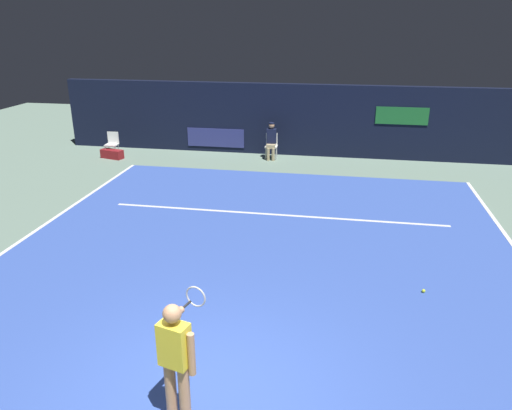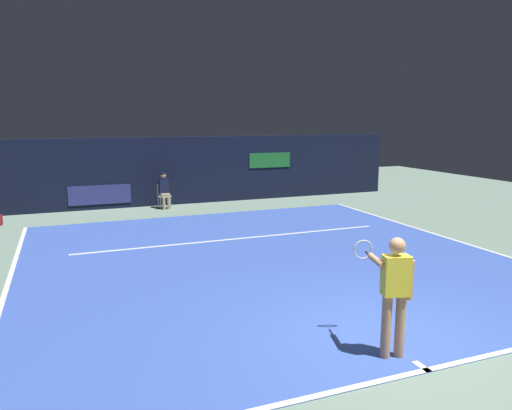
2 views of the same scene
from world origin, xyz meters
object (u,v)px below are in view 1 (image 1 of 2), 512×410
Objects in this scene: tennis_ball at (424,291)px; equipment_bag at (112,154)px; courtside_chair_near at (112,143)px; tennis_player at (176,358)px; line_judge_on_chair at (271,140)px.

equipment_bag is at bearing 141.71° from tennis_ball.
courtside_chair_near is 12.94× the size of tennis_ball.
tennis_ball is (3.45, 3.78, -0.94)m from tennis_player.
line_judge_on_chair is 1.50× the size of courtside_chair_near.
line_judge_on_chair is 5.83m from equipment_bag.
line_judge_on_chair reaches higher than tennis_ball.
line_judge_on_chair is at bearing 93.30° from tennis_player.
tennis_ball is at bearing -39.13° from courtside_chair_near.
courtside_chair_near is 12.92m from tennis_ball.
equipment_bag is at bearing 119.10° from tennis_player.
tennis_player is 5.20m from tennis_ball.
tennis_ball is (4.17, -8.77, -0.64)m from line_judge_on_chair.
line_judge_on_chair is at bearing 115.43° from tennis_ball.
line_judge_on_chair is at bearing 6.00° from courtside_chair_near.
line_judge_on_chair is 5.88m from courtside_chair_near.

